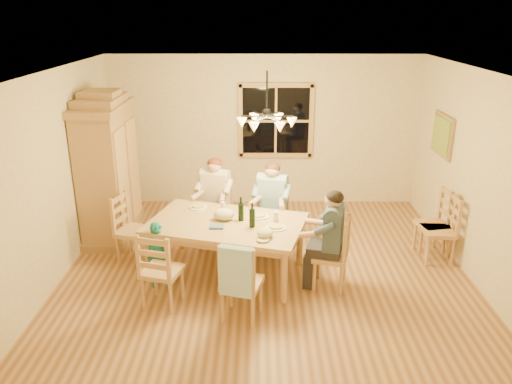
{
  "coord_description": "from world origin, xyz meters",
  "views": [
    {
      "loc": [
        -0.1,
        -6.29,
        3.4
      ],
      "look_at": [
        -0.14,
        0.1,
        1.07
      ],
      "focal_mm": 35.0,
      "sensor_mm": 36.0,
      "label": 1
    }
  ],
  "objects_px": {
    "chair_far_left": "(216,222)",
    "adult_slate_man": "(332,228)",
    "armoire": "(109,172)",
    "child": "(159,255)",
    "chair_spare_back": "(432,235)",
    "wine_bottle_b": "(252,215)",
    "chair_near_left": "(163,282)",
    "chair_end_left": "(134,241)",
    "adult_plaid_man": "(272,195)",
    "wine_bottle_a": "(241,209)",
    "chair_end_right": "(330,266)",
    "chair_near_right": "(242,294)",
    "adult_woman": "(215,189)",
    "chair_spare_front": "(437,241)",
    "chair_far_right": "(272,228)",
    "chandelier": "(267,120)",
    "dining_table": "(226,228)"
  },
  "relations": [
    {
      "from": "wine_bottle_a",
      "to": "child",
      "type": "height_order",
      "value": "wine_bottle_a"
    },
    {
      "from": "chair_near_right",
      "to": "adult_plaid_man",
      "type": "distance_m",
      "value": 1.98
    },
    {
      "from": "adult_slate_man",
      "to": "chair_end_right",
      "type": "bearing_deg",
      "value": 60.22
    },
    {
      "from": "chair_far_right",
      "to": "wine_bottle_a",
      "type": "xyz_separation_m",
      "value": [
        -0.43,
        -0.76,
        0.62
      ]
    },
    {
      "from": "chair_near_left",
      "to": "chair_end_left",
      "type": "height_order",
      "value": "same"
    },
    {
      "from": "chair_near_right",
      "to": "adult_woman",
      "type": "relative_size",
      "value": 1.13
    },
    {
      "from": "adult_woman",
      "to": "dining_table",
      "type": "bearing_deg",
      "value": 117.9
    },
    {
      "from": "adult_slate_man",
      "to": "wine_bottle_b",
      "type": "relative_size",
      "value": 2.65
    },
    {
      "from": "chair_far_left",
      "to": "chair_end_right",
      "type": "relative_size",
      "value": 1.0
    },
    {
      "from": "chair_far_right",
      "to": "child",
      "type": "distance_m",
      "value": 1.89
    },
    {
      "from": "chandelier",
      "to": "chair_end_right",
      "type": "distance_m",
      "value": 2.04
    },
    {
      "from": "chair_far_left",
      "to": "adult_slate_man",
      "type": "bearing_deg",
      "value": 153.43
    },
    {
      "from": "chair_far_left",
      "to": "child",
      "type": "relative_size",
      "value": 1.11
    },
    {
      "from": "chair_end_right",
      "to": "adult_plaid_man",
      "type": "bearing_deg",
      "value": 46.64
    },
    {
      "from": "chair_near_right",
      "to": "child",
      "type": "distance_m",
      "value": 1.3
    },
    {
      "from": "adult_slate_man",
      "to": "chair_near_left",
      "type": "bearing_deg",
      "value": 116.57
    },
    {
      "from": "chair_far_right",
      "to": "wine_bottle_a",
      "type": "relative_size",
      "value": 3.0
    },
    {
      "from": "dining_table",
      "to": "chair_far_right",
      "type": "xyz_separation_m",
      "value": [
        0.63,
        0.81,
        -0.36
      ]
    },
    {
      "from": "adult_woman",
      "to": "chair_far_right",
      "type": "bearing_deg",
      "value": -180.0
    },
    {
      "from": "chair_end_right",
      "to": "wine_bottle_b",
      "type": "distance_m",
      "value": 1.2
    },
    {
      "from": "chair_spare_front",
      "to": "chair_spare_back",
      "type": "distance_m",
      "value": 0.21
    },
    {
      "from": "armoire",
      "to": "adult_woman",
      "type": "distance_m",
      "value": 1.68
    },
    {
      "from": "chair_far_right",
      "to": "wine_bottle_a",
      "type": "distance_m",
      "value": 1.08
    },
    {
      "from": "chair_end_left",
      "to": "adult_slate_man",
      "type": "relative_size",
      "value": 1.13
    },
    {
      "from": "chair_end_right",
      "to": "child",
      "type": "distance_m",
      "value": 2.2
    },
    {
      "from": "chair_near_right",
      "to": "chair_end_right",
      "type": "distance_m",
      "value": 1.3
    },
    {
      "from": "chair_spare_front",
      "to": "chair_spare_back",
      "type": "relative_size",
      "value": 1.0
    },
    {
      "from": "chair_far_right",
      "to": "wine_bottle_b",
      "type": "height_order",
      "value": "wine_bottle_b"
    },
    {
      "from": "child",
      "to": "chair_spare_front",
      "type": "relative_size",
      "value": 0.9
    },
    {
      "from": "adult_plaid_man",
      "to": "chair_spare_back",
      "type": "height_order",
      "value": "adult_plaid_man"
    },
    {
      "from": "chandelier",
      "to": "dining_table",
      "type": "relative_size",
      "value": 0.34
    },
    {
      "from": "wine_bottle_b",
      "to": "chair_far_left",
      "type": "bearing_deg",
      "value": 115.78
    },
    {
      "from": "wine_bottle_b",
      "to": "child",
      "type": "bearing_deg",
      "value": -170.79
    },
    {
      "from": "chair_end_left",
      "to": "chair_far_left",
      "type": "bearing_deg",
      "value": 136.74
    },
    {
      "from": "dining_table",
      "to": "chair_spare_front",
      "type": "bearing_deg",
      "value": 7.57
    },
    {
      "from": "wine_bottle_b",
      "to": "chair_spare_front",
      "type": "height_order",
      "value": "wine_bottle_b"
    },
    {
      "from": "adult_slate_man",
      "to": "wine_bottle_a",
      "type": "distance_m",
      "value": 1.23
    },
    {
      "from": "wine_bottle_b",
      "to": "child",
      "type": "xyz_separation_m",
      "value": [
        -1.2,
        -0.19,
        -0.48
      ]
    },
    {
      "from": "adult_slate_man",
      "to": "adult_woman",
      "type": "bearing_deg",
      "value": 63.43
    },
    {
      "from": "chair_near_left",
      "to": "chair_far_right",
      "type": "bearing_deg",
      "value": 64.8
    },
    {
      "from": "chair_end_right",
      "to": "chair_near_left",
      "type": "bearing_deg",
      "value": 116.57
    },
    {
      "from": "chair_far_right",
      "to": "chair_spare_back",
      "type": "height_order",
      "value": "same"
    },
    {
      "from": "chair_near_right",
      "to": "adult_woman",
      "type": "bearing_deg",
      "value": 117.9
    },
    {
      "from": "chair_end_right",
      "to": "chair_far_left",
      "type": "bearing_deg",
      "value": 63.43
    },
    {
      "from": "wine_bottle_a",
      "to": "chair_spare_front",
      "type": "bearing_deg",
      "value": 7.08
    },
    {
      "from": "adult_plaid_man",
      "to": "wine_bottle_a",
      "type": "bearing_deg",
      "value": 75.65
    },
    {
      "from": "armoire",
      "to": "child",
      "type": "distance_m",
      "value": 2.01
    },
    {
      "from": "chair_far_left",
      "to": "chair_end_left",
      "type": "relative_size",
      "value": 1.0
    },
    {
      "from": "adult_woman",
      "to": "adult_slate_man",
      "type": "height_order",
      "value": "same"
    },
    {
      "from": "child",
      "to": "chair_spare_back",
      "type": "height_order",
      "value": "chair_spare_back"
    }
  ]
}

